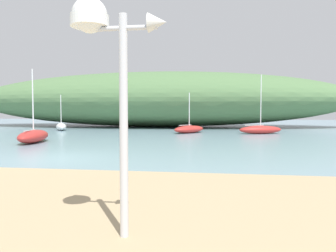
{
  "coord_description": "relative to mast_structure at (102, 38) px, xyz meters",
  "views": [
    {
      "loc": [
        6.31,
        -12.63,
        2.0
      ],
      "look_at": [
        3.63,
        6.19,
        1.08
      ],
      "focal_mm": 33.9,
      "sensor_mm": 36.0,
      "label": 1
    }
  ],
  "objects": [
    {
      "name": "mast_structure",
      "position": [
        0.0,
        0.0,
        0.0
      ],
      "size": [
        1.36,
        0.54,
        3.39
      ],
      "color": "silver",
      "rests_on": "beach_sand"
    },
    {
      "name": "sailboat_east_reach",
      "position": [
        -9.58,
        14.08,
        -2.6
      ],
      "size": [
        2.1,
        4.16,
        4.59
      ],
      "color": "#B72D28",
      "rests_on": "ground"
    },
    {
      "name": "distant_hill",
      "position": [
        -5.79,
        35.23,
        0.39
      ],
      "size": [
        48.27,
        15.06,
        6.81
      ],
      "primitive_type": "ellipsoid",
      "color": "#517547",
      "rests_on": "ground"
    },
    {
      "name": "sailboat_by_sandbar",
      "position": [
        -0.56,
        24.05,
        -2.67
      ],
      "size": [
        3.26,
        3.88,
        3.61
      ],
      "color": "#B72D28",
      "rests_on": "ground"
    },
    {
      "name": "sailboat_far_right",
      "position": [
        5.63,
        23.9,
        -2.64
      ],
      "size": [
        4.02,
        2.35,
        5.09
      ],
      "color": "#B72D28",
      "rests_on": "ground"
    },
    {
      "name": "ground_plane",
      "position": [
        -4.76,
        8.31,
        -3.01
      ],
      "size": [
        120.0,
        120.0,
        0.0
      ],
      "primitive_type": "plane",
      "color": "#7A99A8"
    },
    {
      "name": "sailboat_west_reach",
      "position": [
        -13.73,
        25.96,
        -2.63
      ],
      "size": [
        2.49,
        3.26,
        3.61
      ],
      "color": "white",
      "rests_on": "ground"
    }
  ]
}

